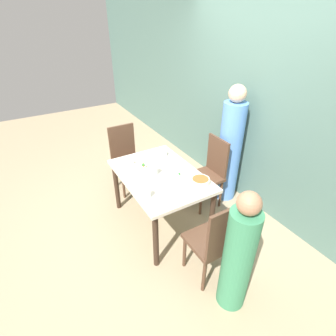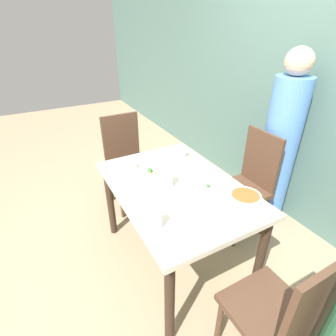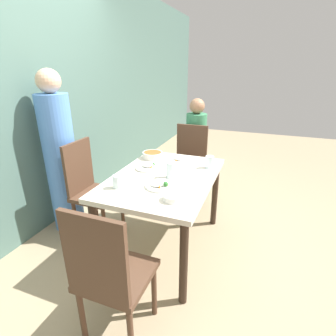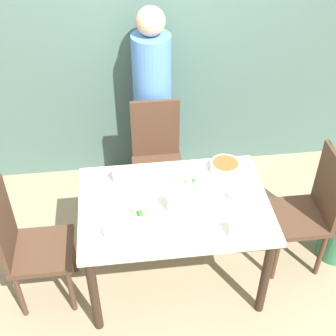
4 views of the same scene
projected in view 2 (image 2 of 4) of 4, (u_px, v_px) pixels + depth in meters
ground_plane at (175, 257)px, 2.24m from camera, size 10.00×10.00×0.00m
wall_back at (319, 78)px, 2.12m from camera, size 10.00×0.06×2.70m
dining_table at (176, 196)px, 1.92m from camera, size 1.21×0.84×0.73m
chair_adult_spot at (248, 182)px, 2.33m from camera, size 0.40×0.40×0.96m
chair_child_spot at (283, 314)px, 1.28m from camera, size 0.40×0.40×0.96m
chair_empty_left at (126, 160)px, 2.69m from camera, size 0.40×0.40×0.96m
person_adult at (279, 150)px, 2.34m from camera, size 0.30×0.30×1.60m
bowl_curry at (245, 199)px, 1.68m from camera, size 0.20×0.20×0.06m
plate_rice_adult at (208, 183)px, 1.87m from camera, size 0.21×0.21×0.05m
plate_rice_child at (207, 213)px, 1.58m from camera, size 0.22×0.22×0.05m
plate_noodles at (156, 172)px, 2.01m from camera, size 0.24×0.24×0.06m
bowl_rice_small at (128, 166)px, 2.07m from camera, size 0.13×0.13×0.04m
glass_water_tall at (167, 178)px, 1.82m from camera, size 0.07×0.07×0.14m
glass_water_short at (155, 219)px, 1.47m from camera, size 0.08×0.08×0.11m
glass_water_center at (182, 153)px, 2.22m from camera, size 0.07×0.07×0.10m
napkin_folded at (148, 213)px, 1.60m from camera, size 0.14×0.14×0.01m
fork_steel at (178, 199)px, 1.73m from camera, size 0.18×0.02×0.01m
spoon_steel at (153, 159)px, 2.22m from camera, size 0.18×0.03×0.01m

